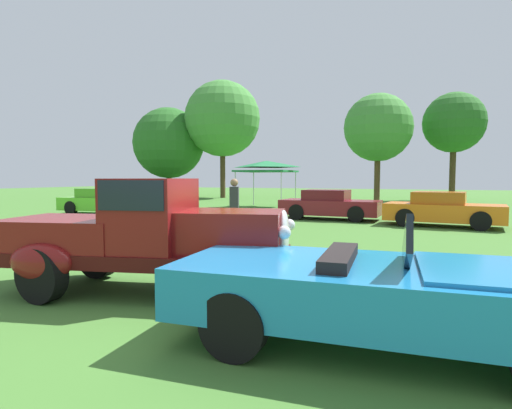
% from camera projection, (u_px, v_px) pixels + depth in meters
% --- Properties ---
extents(ground_plane, '(120.00, 120.00, 0.00)m').
position_uv_depth(ground_plane, '(196.00, 294.00, 5.99)').
color(ground_plane, '#42752D').
extents(feature_pickup_truck, '(4.45, 2.53, 1.70)m').
position_uv_depth(feature_pickup_truck, '(148.00, 235.00, 6.05)').
color(feature_pickup_truck, '#400B0B').
rests_on(feature_pickup_truck, ground_plane).
extents(neighbor_convertible, '(4.34, 1.97, 1.40)m').
position_uv_depth(neighbor_convertible, '(392.00, 291.00, 4.08)').
color(neighbor_convertible, '#1E7AB7').
rests_on(neighbor_convertible, ground_plane).
extents(show_car_lime, '(4.03, 2.05, 1.22)m').
position_uv_depth(show_car_lime, '(102.00, 202.00, 19.21)').
color(show_car_lime, '#60C62D').
rests_on(show_car_lime, ground_plane).
extents(show_car_burgundy, '(4.06, 1.86, 1.22)m').
position_uv_depth(show_car_burgundy, '(329.00, 205.00, 16.80)').
color(show_car_burgundy, maroon).
rests_on(show_car_burgundy, ground_plane).
extents(show_car_orange, '(4.04, 2.14, 1.22)m').
position_uv_depth(show_car_orange, '(442.00, 210.00, 14.33)').
color(show_car_orange, orange).
rests_on(show_car_orange, ground_plane).
extents(spectator_near_truck, '(0.36, 0.46, 1.69)m').
position_uv_depth(spectator_near_truck, '(234.00, 206.00, 11.54)').
color(spectator_near_truck, '#9E998E').
rests_on(spectator_near_truck, ground_plane).
extents(spectator_by_row, '(0.45, 0.46, 1.69)m').
position_uv_depth(spectator_by_row, '(161.00, 197.00, 16.59)').
color(spectator_by_row, '#9E998E').
rests_on(spectator_by_row, ground_plane).
extents(canopy_tent_left_field, '(3.04, 3.04, 2.71)m').
position_uv_depth(canopy_tent_left_field, '(266.00, 166.00, 23.70)').
color(canopy_tent_left_field, '#B7B7BC').
rests_on(canopy_tent_left_field, ground_plane).
extents(treeline_far_left, '(6.25, 6.25, 7.93)m').
position_uv_depth(treeline_far_left, '(169.00, 143.00, 36.23)').
color(treeline_far_left, '#47331E').
rests_on(treeline_far_left, ground_plane).
extents(treeline_mid_left, '(6.44, 6.44, 9.98)m').
position_uv_depth(treeline_mid_left, '(222.00, 119.00, 34.79)').
color(treeline_mid_left, '#47331E').
rests_on(treeline_mid_left, ground_plane).
extents(treeline_center, '(5.12, 5.12, 8.08)m').
position_uv_depth(treeline_center, '(378.00, 128.00, 30.83)').
color(treeline_center, brown).
rests_on(treeline_center, ground_plane).
extents(treeline_mid_right, '(4.47, 4.47, 8.07)m').
position_uv_depth(treeline_mid_right, '(454.00, 123.00, 30.37)').
color(treeline_mid_right, '#47331E').
rests_on(treeline_mid_right, ground_plane).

